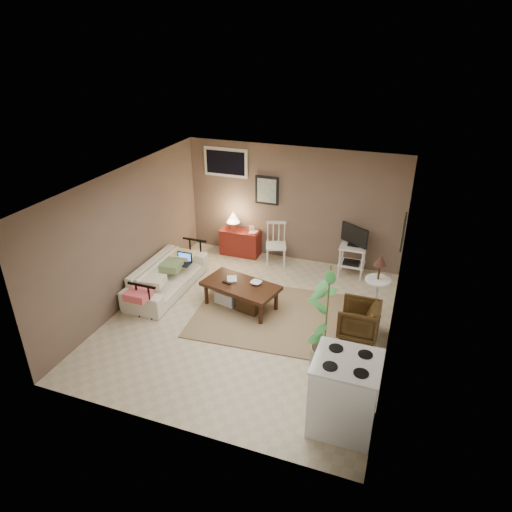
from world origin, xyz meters
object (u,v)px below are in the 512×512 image
at_px(red_console, 240,240).
at_px(tv_stand, 353,250).
at_px(armchair, 359,318).
at_px(spindle_chair, 276,246).
at_px(sofa, 166,272).
at_px(stove, 344,394).
at_px(side_table, 378,278).
at_px(coffee_table, 240,294).
at_px(potted_plant, 327,315).

xyz_separation_m(red_console, tv_stand, (2.43, -0.13, 0.22)).
height_order(red_console, armchair, red_console).
bearing_deg(spindle_chair, sofa, -132.89).
bearing_deg(stove, spindle_chair, 118.36).
bearing_deg(spindle_chair, tv_stand, 1.80).
xyz_separation_m(side_table, armchair, (-0.17, -0.70, -0.39)).
bearing_deg(coffee_table, spindle_chair, 87.56).
distance_m(coffee_table, sofa, 1.51).
bearing_deg(red_console, potted_plant, -50.57).
relative_size(armchair, stove, 0.62).
xyz_separation_m(tv_stand, armchair, (0.43, -1.96, -0.25)).
bearing_deg(red_console, tv_stand, -3.15).
height_order(coffee_table, potted_plant, potted_plant).
height_order(armchair, potted_plant, potted_plant).
height_order(side_table, stove, side_table).
xyz_separation_m(coffee_table, stove, (2.16, -2.06, 0.23)).
height_order(coffee_table, red_console, red_console).
height_order(spindle_chair, potted_plant, potted_plant).
relative_size(tv_stand, potted_plant, 0.62).
bearing_deg(coffee_table, stove, -43.68).
distance_m(side_table, stove, 2.66).
relative_size(spindle_chair, side_table, 0.79).
distance_m(tv_stand, side_table, 1.40).
relative_size(spindle_chair, armchair, 1.43).
relative_size(coffee_table, red_console, 1.47).
bearing_deg(side_table, armchair, -103.75).
height_order(side_table, potted_plant, potted_plant).
relative_size(sofa, armchair, 3.14).
bearing_deg(armchair, side_table, 166.23).
bearing_deg(sofa, potted_plant, -109.88).
bearing_deg(potted_plant, coffee_table, 147.93).
distance_m(red_console, armchair, 3.55).
bearing_deg(sofa, side_table, -82.46).
xyz_separation_m(sofa, tv_stand, (3.14, 1.75, 0.18)).
bearing_deg(side_table, red_console, 155.35).
distance_m(red_console, side_table, 3.36).
bearing_deg(coffee_table, armchair, -3.08).
distance_m(tv_stand, stove, 3.94).
height_order(coffee_table, side_table, side_table).
bearing_deg(red_console, stove, -53.80).
distance_m(sofa, armchair, 3.58).
height_order(sofa, armchair, sofa).
bearing_deg(stove, red_console, 126.20).
bearing_deg(red_console, sofa, -110.56).
height_order(coffee_table, armchair, armchair).
bearing_deg(potted_plant, armchair, 69.71).
relative_size(spindle_chair, potted_plant, 0.53).
relative_size(coffee_table, spindle_chair, 1.60).
bearing_deg(tv_stand, coffee_table, -131.46).
bearing_deg(tv_stand, armchair, -77.49).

